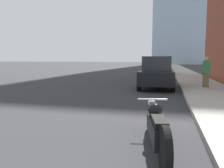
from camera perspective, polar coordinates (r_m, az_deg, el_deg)
name	(u,v)px	position (r m, az deg, el deg)	size (l,w,h in m)	color
sidewalk	(180,69)	(39.11, 17.25, 3.80)	(2.53, 240.00, 0.15)	#9E998E
motorcycle	(157,126)	(4.06, 11.58, -10.74)	(0.71, 2.39, 0.76)	black
parked_car_black	(157,73)	(12.41, 11.60, 2.85)	(1.94, 4.21, 1.76)	black
parked_car_silver	(162,67)	(23.35, 12.99, 4.33)	(2.05, 4.17, 1.66)	#BCBCC1
parked_car_green	(164,64)	(36.49, 13.51, 5.00)	(2.08, 4.33, 1.77)	#1E6B33
pedestrian	(206,72)	(12.39, 23.38, 2.96)	(0.36, 0.22, 1.60)	brown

